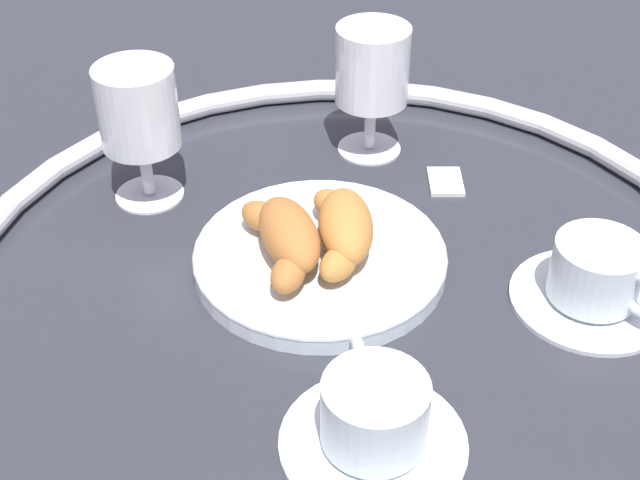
% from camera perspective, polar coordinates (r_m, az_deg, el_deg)
% --- Properties ---
extents(ground_plane, '(2.20, 2.20, 0.00)m').
position_cam_1_polar(ground_plane, '(0.77, 1.85, -2.92)').
color(ground_plane, '#2D3038').
extents(table_chrome_rim, '(0.70, 0.70, 0.02)m').
position_cam_1_polar(table_chrome_rim, '(0.76, 1.87, -2.23)').
color(table_chrome_rim, silver).
rests_on(table_chrome_rim, ground_plane).
extents(pastry_plate, '(0.23, 0.23, 0.02)m').
position_cam_1_polar(pastry_plate, '(0.78, 0.00, -1.11)').
color(pastry_plate, silver).
rests_on(pastry_plate, ground_plane).
extents(croissant_large, '(0.14, 0.06, 0.04)m').
position_cam_1_polar(croissant_large, '(0.77, 1.76, 0.85)').
color(croissant_large, '#BC7A38').
rests_on(croissant_large, pastry_plate).
extents(croissant_small, '(0.13, 0.08, 0.04)m').
position_cam_1_polar(croissant_small, '(0.76, -2.25, 0.24)').
color(croissant_small, '#AD6B33').
rests_on(croissant_small, pastry_plate).
extents(coffee_cup_near, '(0.14, 0.14, 0.06)m').
position_cam_1_polar(coffee_cup_near, '(0.77, 17.50, -2.43)').
color(coffee_cup_near, silver).
rests_on(coffee_cup_near, ground_plane).
extents(coffee_cup_far, '(0.14, 0.14, 0.06)m').
position_cam_1_polar(coffee_cup_far, '(0.63, 3.10, -11.55)').
color(coffee_cup_far, silver).
rests_on(coffee_cup_far, ground_plane).
extents(juice_glass_left, '(0.08, 0.08, 0.14)m').
position_cam_1_polar(juice_glass_left, '(0.91, 3.41, 10.83)').
color(juice_glass_left, white).
rests_on(juice_glass_left, ground_plane).
extents(juice_glass_right, '(0.08, 0.08, 0.14)m').
position_cam_1_polar(juice_glass_right, '(0.85, -11.74, 8.20)').
color(juice_glass_right, white).
rests_on(juice_glass_right, ground_plane).
extents(sugar_packet, '(0.05, 0.04, 0.01)m').
position_cam_1_polar(sugar_packet, '(0.90, 8.18, 3.89)').
color(sugar_packet, white).
rests_on(sugar_packet, ground_plane).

